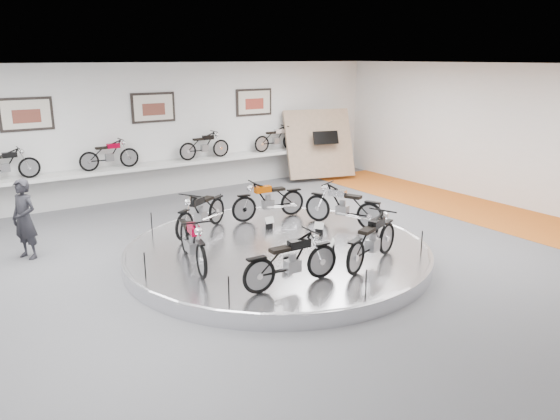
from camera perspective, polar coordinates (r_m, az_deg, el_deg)
floor at (r=11.42m, az=0.57°, el=-5.63°), size 16.00×16.00×0.00m
ceiling at (r=10.64m, az=0.64°, el=14.88°), size 16.00×16.00×0.00m
wall_back at (r=17.01m, az=-12.99°, el=8.05°), size 16.00×0.00×16.00m
wall_right at (r=16.68m, az=24.09°, el=6.94°), size 0.00×14.00×14.00m
orange_carpet_strip at (r=16.08m, az=20.99°, el=-0.31°), size 2.40×12.60×0.01m
dado_band at (r=17.24m, az=-12.67°, el=3.26°), size 15.68×0.04×1.10m
display_platform at (r=11.60m, az=-0.26°, el=-4.49°), size 6.40×6.40×0.30m
platform_rim at (r=11.56m, az=-0.26°, el=-3.93°), size 6.40×6.40×0.10m
shelf at (r=16.89m, az=-12.41°, el=4.59°), size 11.00×0.55×0.10m
poster_left at (r=15.99m, az=-24.99°, el=9.06°), size 1.35×0.06×0.88m
poster_center at (r=16.90m, az=-13.09°, el=10.38°), size 1.35×0.06×0.88m
poster_right at (r=18.44m, az=-2.72°, el=11.18°), size 1.35×0.06×0.88m
display_panel at (r=19.09m, az=4.13°, el=6.93°), size 2.56×1.52×2.30m
shelf_bike_a at (r=15.81m, az=-26.78°, el=4.05°), size 1.22×0.43×0.73m
shelf_bike_b at (r=16.34m, az=-17.40°, el=5.35°), size 1.22×0.43×0.73m
shelf_bike_c at (r=17.41m, az=-7.89°, el=6.52°), size 1.22×0.43×0.73m
shelf_bike_d at (r=18.74m, az=-0.41°, el=7.31°), size 1.22×0.43×0.73m
bike_a at (r=12.87m, az=6.63°, el=0.50°), size 1.25×1.80×1.00m
bike_b at (r=13.36m, az=-1.20°, el=1.11°), size 1.71×0.77×0.97m
bike_c at (r=12.44m, az=-8.26°, el=-0.15°), size 1.73×1.36×0.98m
bike_d at (r=10.47m, az=-9.13°, el=-3.20°), size 0.93×1.78×1.00m
bike_e at (r=9.45m, az=1.21°, el=-5.22°), size 1.65×0.64×0.95m
bike_f at (r=10.57m, az=9.62°, el=-3.03°), size 1.79×1.16×1.00m
visitor at (r=12.68m, az=-25.13°, el=-0.87°), size 0.67×0.75×1.72m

